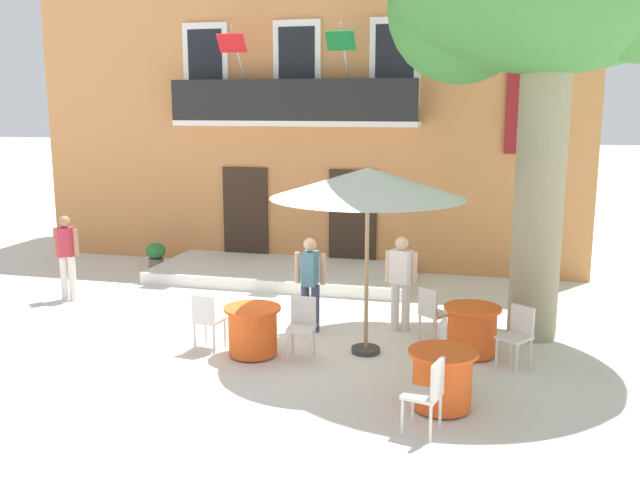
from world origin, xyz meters
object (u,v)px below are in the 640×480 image
Objects in this scene: cafe_chair_middle_1 at (207,318)px; cafe_chair_front_1 at (518,333)px; ground_planter_left at (156,254)px; pedestrian_by_tree at (67,253)px; cafe_umbrella at (368,184)px; pedestrian_mid_plaza at (401,278)px; cafe_table_middle at (253,330)px; cafe_chair_near_tree_0 at (449,349)px; cafe_chair_front_0 at (432,311)px; pedestrian_near_entrance at (310,279)px; cafe_table_front at (472,330)px; cafe_chair_middle_0 at (302,323)px; cafe_chair_near_tree_1 at (428,391)px; cafe_table_near_tree at (442,379)px.

cafe_chair_middle_1 is 4.65m from cafe_chair_front_1.
ground_planter_left is 0.36× the size of pedestrian_by_tree.
cafe_umbrella reaches higher than pedestrian_mid_plaza.
cafe_table_middle is 0.77m from cafe_chair_middle_1.
cafe_chair_near_tree_0 is at bearing -7.29° from cafe_chair_middle_1.
pedestrian_near_entrance is (-2.03, 0.09, 0.37)m from cafe_chair_front_0.
cafe_table_front is at bearing -28.71° from ground_planter_left.
pedestrian_by_tree is at bearing 152.07° from cafe_chair_middle_1.
pedestrian_mid_plaza reaches higher than cafe_chair_middle_0.
cafe_chair_middle_1 is at bearing 178.76° from cafe_table_middle.
pedestrian_by_tree reaches higher than cafe_chair_near_tree_1.
cafe_umbrella is 2.10m from pedestrian_mid_plaza.
ground_planter_left is (-8.00, 4.40, -0.19)m from cafe_chair_front_1.
cafe_table_near_tree and cafe_table_middle have the same top height.
ground_planter_left is (-4.87, 4.73, -0.19)m from cafe_chair_middle_0.
cafe_chair_near_tree_0 is at bearing -134.35° from cafe_chair_front_1.
cafe_chair_middle_1 is 0.31× the size of cafe_umbrella.
cafe_chair_middle_1 and cafe_chair_front_0 have the same top height.
pedestrian_near_entrance is 0.96× the size of pedestrian_by_tree.
cafe_chair_front_1 is (1.04, 2.43, 0.00)m from cafe_chair_near_tree_1.
cafe_chair_front_1 is 8.54m from pedestrian_by_tree.
cafe_umbrella is (0.90, 0.41, 2.08)m from cafe_chair_middle_0.
cafe_table_middle is at bearing -170.11° from cafe_chair_middle_0.
cafe_chair_front_1 is at bearing 66.85° from cafe_chair_near_tree_1.
pedestrian_mid_plaza is at bearing 51.42° from cafe_chair_middle_0.
cafe_umbrella reaches higher than cafe_chair_front_0.
cafe_table_near_tree is 1.00× the size of cafe_table_front.
cafe_table_front is 0.52× the size of pedestrian_by_tree.
cafe_chair_front_0 is 0.84m from pedestrian_mid_plaza.
pedestrian_near_entrance is (-2.39, 2.54, 0.51)m from cafe_table_near_tree.
cafe_umbrella is (-2.23, 0.07, 2.08)m from cafe_chair_front_1.
cafe_chair_middle_0 reaches higher than cafe_table_front.
cafe_chair_middle_1 is at bearing 172.71° from cafe_chair_near_tree_0.
cafe_chair_middle_1 is at bearing 161.58° from cafe_table_near_tree.
cafe_chair_middle_0 and cafe_chair_front_0 have the same top height.
cafe_chair_middle_1 is 1.51× the size of ground_planter_left.
cafe_table_near_tree is 0.30× the size of cafe_umbrella.
cafe_umbrella reaches higher than cafe_chair_middle_0.
pedestrian_near_entrance is at bearing 143.58° from cafe_chair_near_tree_0.
cafe_chair_near_tree_1 is 4.02m from pedestrian_near_entrance.
pedestrian_mid_plaza reaches higher than pedestrian_near_entrance.
cafe_chair_near_tree_1 is at bearing -64.45° from cafe_umbrella.
cafe_chair_middle_1 is at bearing -148.40° from pedestrian_mid_plaza.
cafe_chair_front_0 is at bearing 98.37° from cafe_table_near_tree.
cafe_chair_middle_0 is at bearing 9.89° from cafe_table_middle.
cafe_chair_middle_1 is at bearing -159.89° from cafe_chair_front_0.
cafe_chair_middle_1 is at bearing -134.67° from pedestrian_near_entrance.
pedestrian_by_tree is (-7.73, 1.17, 0.55)m from cafe_table_front.
cafe_chair_middle_0 is at bearing -173.87° from cafe_chair_front_1.
cafe_chair_near_tree_1 is at bearing -44.40° from ground_planter_left.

